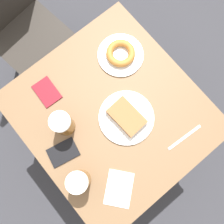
{
  "coord_description": "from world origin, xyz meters",
  "views": [
    {
      "loc": [
        -0.13,
        -0.16,
        1.82
      ],
      "look_at": [
        0.0,
        0.0,
        0.74
      ],
      "focal_mm": 40.0,
      "sensor_mm": 36.0,
      "label": 1
    }
  ],
  "objects_px": {
    "plate_with_donut": "(121,54)",
    "beer_mug_left": "(63,124)",
    "chair": "(15,21)",
    "plate_with_cake": "(126,117)",
    "napkin_folded": "(119,189)",
    "fork": "(184,137)",
    "passport_far_edge": "(64,153)",
    "beer_mug_center": "(79,181)",
    "passport_near_edge": "(47,92)"
  },
  "relations": [
    {
      "from": "beer_mug_center",
      "to": "passport_near_edge",
      "type": "relative_size",
      "value": 1.13
    },
    {
      "from": "passport_near_edge",
      "to": "plate_with_donut",
      "type": "bearing_deg",
      "value": -11.73
    },
    {
      "from": "passport_far_edge",
      "to": "napkin_folded",
      "type": "bearing_deg",
      "value": -71.25
    },
    {
      "from": "chair",
      "to": "beer_mug_center",
      "type": "distance_m",
      "value": 0.99
    },
    {
      "from": "beer_mug_left",
      "to": "fork",
      "type": "relative_size",
      "value": 0.82
    },
    {
      "from": "plate_with_donut",
      "to": "napkin_folded",
      "type": "xyz_separation_m",
      "value": [
        -0.39,
        -0.46,
        -0.01
      ]
    },
    {
      "from": "beer_mug_left",
      "to": "passport_far_edge",
      "type": "height_order",
      "value": "beer_mug_left"
    },
    {
      "from": "plate_with_donut",
      "to": "passport_far_edge",
      "type": "relative_size",
      "value": 1.52
    },
    {
      "from": "passport_far_edge",
      "to": "chair",
      "type": "bearing_deg",
      "value": 74.94
    },
    {
      "from": "passport_near_edge",
      "to": "passport_far_edge",
      "type": "distance_m",
      "value": 0.29
    },
    {
      "from": "napkin_folded",
      "to": "fork",
      "type": "xyz_separation_m",
      "value": [
        0.36,
        -0.02,
        -0.0
      ]
    },
    {
      "from": "beer_mug_left",
      "to": "plate_with_cake",
      "type": "bearing_deg",
      "value": -31.46
    },
    {
      "from": "chair",
      "to": "passport_far_edge",
      "type": "xyz_separation_m",
      "value": [
        -0.21,
        -0.79,
        0.19
      ]
    },
    {
      "from": "chair",
      "to": "plate_with_donut",
      "type": "relative_size",
      "value": 4.19
    },
    {
      "from": "chair",
      "to": "fork",
      "type": "bearing_deg",
      "value": -85.07
    },
    {
      "from": "plate_with_cake",
      "to": "fork",
      "type": "relative_size",
      "value": 1.39
    },
    {
      "from": "plate_with_donut",
      "to": "beer_mug_left",
      "type": "xyz_separation_m",
      "value": [
        -0.4,
        -0.1,
        0.06
      ]
    },
    {
      "from": "chair",
      "to": "plate_with_cake",
      "type": "relative_size",
      "value": 3.65
    },
    {
      "from": "beer_mug_left",
      "to": "napkin_folded",
      "type": "bearing_deg",
      "value": -88.29
    },
    {
      "from": "beer_mug_left",
      "to": "passport_far_edge",
      "type": "distance_m",
      "value": 0.14
    },
    {
      "from": "passport_near_edge",
      "to": "passport_far_edge",
      "type": "relative_size",
      "value": 0.92
    },
    {
      "from": "chair",
      "to": "napkin_folded",
      "type": "relative_size",
      "value": 4.98
    },
    {
      "from": "chair",
      "to": "passport_far_edge",
      "type": "distance_m",
      "value": 0.84
    },
    {
      "from": "plate_with_cake",
      "to": "beer_mug_left",
      "type": "distance_m",
      "value": 0.28
    },
    {
      "from": "plate_with_donut",
      "to": "napkin_folded",
      "type": "relative_size",
      "value": 1.19
    },
    {
      "from": "beer_mug_center",
      "to": "fork",
      "type": "xyz_separation_m",
      "value": [
        0.46,
        -0.15,
        -0.07
      ]
    },
    {
      "from": "beer_mug_left",
      "to": "fork",
      "type": "bearing_deg",
      "value": -45.02
    },
    {
      "from": "chair",
      "to": "plate_with_cake",
      "type": "height_order",
      "value": "chair"
    },
    {
      "from": "chair",
      "to": "passport_near_edge",
      "type": "distance_m",
      "value": 0.57
    },
    {
      "from": "plate_with_cake",
      "to": "beer_mug_center",
      "type": "bearing_deg",
      "value": -165.62
    },
    {
      "from": "plate_with_donut",
      "to": "passport_near_edge",
      "type": "bearing_deg",
      "value": 168.27
    },
    {
      "from": "plate_with_donut",
      "to": "passport_far_edge",
      "type": "distance_m",
      "value": 0.52
    },
    {
      "from": "chair",
      "to": "fork",
      "type": "xyz_separation_m",
      "value": [
        0.24,
        -1.08,
        0.18
      ]
    },
    {
      "from": "chair",
      "to": "napkin_folded",
      "type": "xyz_separation_m",
      "value": [
        -0.12,
        -1.06,
        0.19
      ]
    },
    {
      "from": "plate_with_donut",
      "to": "fork",
      "type": "distance_m",
      "value": 0.48
    },
    {
      "from": "chair",
      "to": "napkin_folded",
      "type": "bearing_deg",
      "value": -104.16
    },
    {
      "from": "plate_with_donut",
      "to": "passport_near_edge",
      "type": "height_order",
      "value": "plate_with_donut"
    },
    {
      "from": "napkin_folded",
      "to": "passport_near_edge",
      "type": "height_order",
      "value": "passport_near_edge"
    },
    {
      "from": "napkin_folded",
      "to": "passport_near_edge",
      "type": "relative_size",
      "value": 1.39
    },
    {
      "from": "napkin_folded",
      "to": "passport_far_edge",
      "type": "distance_m",
      "value": 0.28
    },
    {
      "from": "beer_mug_left",
      "to": "passport_near_edge",
      "type": "relative_size",
      "value": 1.13
    },
    {
      "from": "fork",
      "to": "passport_near_edge",
      "type": "xyz_separation_m",
      "value": [
        -0.34,
        0.55,
        0.0
      ]
    },
    {
      "from": "plate_with_cake",
      "to": "plate_with_donut",
      "type": "relative_size",
      "value": 1.15
    },
    {
      "from": "plate_with_donut",
      "to": "passport_near_edge",
      "type": "relative_size",
      "value": 1.66
    },
    {
      "from": "plate_with_cake",
      "to": "plate_with_donut",
      "type": "distance_m",
      "value": 0.3
    },
    {
      "from": "plate_with_cake",
      "to": "beer_mug_center",
      "type": "relative_size",
      "value": 1.68
    },
    {
      "from": "chair",
      "to": "plate_with_donut",
      "type": "distance_m",
      "value": 0.69
    },
    {
      "from": "passport_near_edge",
      "to": "beer_mug_left",
      "type": "bearing_deg",
      "value": -99.18
    },
    {
      "from": "plate_with_donut",
      "to": "beer_mug_left",
      "type": "height_order",
      "value": "beer_mug_left"
    },
    {
      "from": "plate_with_cake",
      "to": "passport_far_edge",
      "type": "distance_m",
      "value": 0.32
    }
  ]
}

